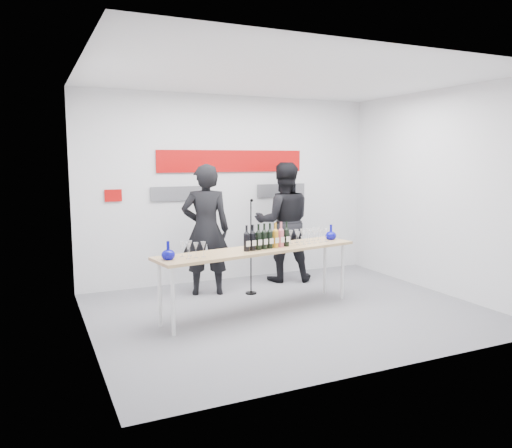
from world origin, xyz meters
The scene contains 12 objects.
ground centered at (0.00, 0.00, 0.00)m, with size 5.00×5.00×0.00m, color slate.
back_wall centered at (0.00, 2.00, 1.50)m, with size 5.00×0.04×3.00m, color silver.
signage centered at (-0.06, 1.97, 1.81)m, with size 3.38×0.02×0.79m.
tasting_table centered at (-0.36, 0.14, 0.78)m, with size 2.86×1.02×0.84m.
wine_bottles centered at (-0.27, 0.10, 1.01)m, with size 0.71×0.19×0.33m.
decanter_left centered at (-1.61, -0.05, 0.95)m, with size 0.16×0.16×0.21m, color #080790, non-canonical shape.
decanter_right centered at (0.88, 0.37, 0.95)m, with size 0.16×0.16×0.21m, color #080790, non-canonical shape.
glasses_left centered at (-1.32, -0.03, 0.93)m, with size 0.29×0.24×0.18m.
glasses_right centered at (0.45, 0.28, 0.93)m, with size 0.58×0.31×0.18m.
presenter_left centered at (-0.71, 1.25, 0.96)m, with size 0.70×0.46×1.92m, color black.
presenter_right centered at (0.70, 1.51, 0.97)m, with size 0.94×0.73×1.93m, color black.
mic_stand centered at (-0.11, 0.98, 0.43)m, with size 0.17×0.17×1.42m.
Camera 1 is at (-3.04, -5.60, 2.01)m, focal length 35.00 mm.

